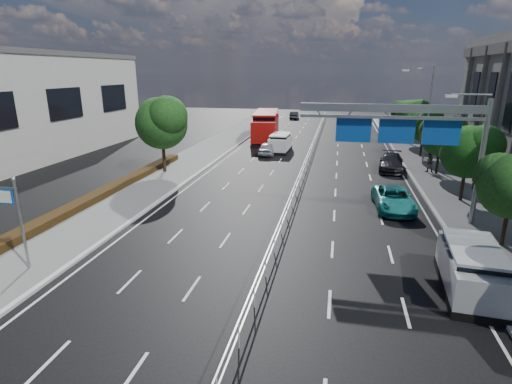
# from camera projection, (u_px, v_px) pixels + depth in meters

# --- Properties ---
(ground) EXTENTS (160.00, 160.00, 0.00)m
(ground) POSITION_uv_depth(u_px,v_px,m) (258.00, 296.00, 15.92)
(ground) COLOR black
(ground) RESTS_ON ground
(sidewalk_near) EXTENTS (5.00, 140.00, 0.14)m
(sidewalk_near) POSITION_uv_depth(u_px,v_px,m) (11.00, 267.00, 18.12)
(sidewalk_near) COLOR slate
(sidewalk_near) RESTS_ON ground
(kerb_near) EXTENTS (0.25, 140.00, 0.15)m
(kerb_near) POSITION_uv_depth(u_px,v_px,m) (59.00, 272.00, 17.64)
(kerb_near) COLOR silver
(kerb_near) RESTS_ON ground
(kerb_far) EXTENTS (0.25, 140.00, 0.15)m
(kerb_far) POSITION_uv_depth(u_px,v_px,m) (507.00, 322.00, 14.16)
(kerb_far) COLOR silver
(kerb_far) RESTS_ON ground
(median_fence) EXTENTS (0.05, 85.00, 1.02)m
(median_fence) POSITION_uv_depth(u_px,v_px,m) (306.00, 162.00, 36.85)
(median_fence) COLOR silver
(median_fence) RESTS_ON ground
(hedge_near) EXTENTS (1.00, 36.00, 0.44)m
(hedge_near) POSITION_uv_depth(u_px,v_px,m) (50.00, 220.00, 23.07)
(hedge_near) COLOR black
(hedge_near) RESTS_ON sidewalk_near
(toilet_sign) EXTENTS (1.62, 0.18, 4.34)m
(toilet_sign) POSITION_uv_depth(u_px,v_px,m) (10.00, 208.00, 17.18)
(toilet_sign) COLOR gray
(toilet_sign) RESTS_ON ground
(overhead_gantry) EXTENTS (10.24, 0.38, 7.45)m
(overhead_gantry) POSITION_uv_depth(u_px,v_px,m) (411.00, 127.00, 22.40)
(overhead_gantry) COLOR gray
(overhead_gantry) RESTS_ON ground
(streetlight_far) EXTENTS (2.78, 2.40, 9.00)m
(streetlight_far) POSITION_uv_depth(u_px,v_px,m) (426.00, 109.00, 36.73)
(streetlight_far) COLOR gray
(streetlight_far) RESTS_ON ground
(near_tree_back) EXTENTS (4.84, 4.51, 6.69)m
(near_tree_back) POSITION_uv_depth(u_px,v_px,m) (162.00, 120.00, 33.72)
(near_tree_back) COLOR black
(near_tree_back) RESTS_ON ground
(far_tree_d) EXTENTS (3.85, 3.59, 5.34)m
(far_tree_d) POSITION_uv_depth(u_px,v_px,m) (469.00, 149.00, 26.23)
(far_tree_d) COLOR black
(far_tree_d) RESTS_ON ground
(far_tree_e) EXTENTS (3.63, 3.38, 5.13)m
(far_tree_e) POSITION_uv_depth(u_px,v_px,m) (442.00, 134.00, 33.30)
(far_tree_e) COLOR black
(far_tree_e) RESTS_ON ground
(far_tree_f) EXTENTS (3.52, 3.28, 5.02)m
(far_tree_f) POSITION_uv_depth(u_px,v_px,m) (424.00, 124.00, 40.35)
(far_tree_f) COLOR black
(far_tree_f) RESTS_ON ground
(far_tree_g) EXTENTS (3.96, 3.69, 5.45)m
(far_tree_g) POSITION_uv_depth(u_px,v_px,m) (413.00, 114.00, 47.29)
(far_tree_g) COLOR black
(far_tree_g) RESTS_ON ground
(far_tree_h) EXTENTS (3.41, 3.18, 4.91)m
(far_tree_h) POSITION_uv_depth(u_px,v_px,m) (403.00, 110.00, 54.42)
(far_tree_h) COLOR black
(far_tree_h) RESTS_ON ground
(white_minivan) EXTENTS (2.13, 4.66, 2.00)m
(white_minivan) POSITION_uv_depth(u_px,v_px,m) (280.00, 143.00, 43.99)
(white_minivan) COLOR black
(white_minivan) RESTS_ON ground
(red_bus) EXTENTS (4.33, 12.50, 3.66)m
(red_bus) POSITION_uv_depth(u_px,v_px,m) (266.00, 125.00, 51.19)
(red_bus) COLOR black
(red_bus) RESTS_ON ground
(near_car_silver) EXTENTS (1.62, 4.03, 1.37)m
(near_car_silver) POSITION_uv_depth(u_px,v_px,m) (268.00, 148.00, 42.61)
(near_car_silver) COLOR #9B9CA1
(near_car_silver) RESTS_ON ground
(near_car_dark) EXTENTS (1.48, 4.04, 1.32)m
(near_car_dark) POSITION_uv_depth(u_px,v_px,m) (294.00, 115.00, 74.49)
(near_car_dark) COLOR black
(near_car_dark) RESTS_ON ground
(silver_minivan) EXTENTS (2.41, 4.92, 1.98)m
(silver_minivan) POSITION_uv_depth(u_px,v_px,m) (471.00, 269.00, 16.00)
(silver_minivan) COLOR black
(silver_minivan) RESTS_ON ground
(parked_car_teal) EXTENTS (2.57, 5.11, 1.39)m
(parked_car_teal) POSITION_uv_depth(u_px,v_px,m) (394.00, 199.00, 25.70)
(parked_car_teal) COLOR teal
(parked_car_teal) RESTS_ON ground
(parked_car_dark) EXTENTS (2.59, 5.21, 1.45)m
(parked_car_dark) POSITION_uv_depth(u_px,v_px,m) (391.00, 162.00, 35.83)
(parked_car_dark) COLOR black
(parked_car_dark) RESTS_ON ground
(pedestrian_a) EXTENTS (0.76, 0.57, 1.91)m
(pedestrian_a) POSITION_uv_depth(u_px,v_px,m) (476.00, 176.00, 29.65)
(pedestrian_a) COLOR gray
(pedestrian_a) RESTS_ON sidewalk_far
(pedestrian_b) EXTENTS (0.89, 0.72, 1.74)m
(pedestrian_b) POSITION_uv_depth(u_px,v_px,m) (429.00, 162.00, 34.68)
(pedestrian_b) COLOR gray
(pedestrian_b) RESTS_ON sidewalk_far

